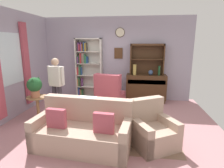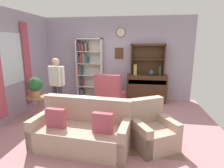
{
  "view_description": "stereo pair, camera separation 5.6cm",
  "coord_description": "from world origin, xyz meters",
  "px_view_note": "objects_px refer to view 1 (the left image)",
  "views": [
    {
      "loc": [
        0.7,
        -4.19,
        1.96
      ],
      "look_at": [
        0.1,
        0.2,
        0.95
      ],
      "focal_mm": 29.37,
      "sensor_mm": 36.0,
      "label": 1
    },
    {
      "loc": [
        0.75,
        -4.18,
        1.96
      ],
      "look_at": [
        0.1,
        0.2,
        0.95
      ],
      "focal_mm": 29.37,
      "sensor_mm": 36.0,
      "label": 2
    }
  ],
  "objects_px": {
    "bottle_wine": "(159,71)",
    "plant_stand": "(38,105)",
    "armchair_floral": "(152,131)",
    "coffee_table": "(99,114)",
    "wingback_chair": "(109,95)",
    "potted_plant_large": "(35,86)",
    "couch_floral": "(84,131)",
    "person_reading": "(56,82)",
    "potted_plant_small": "(53,114)",
    "vase_tall": "(135,70)",
    "sideboard": "(146,87)",
    "sideboard_hutch": "(147,55)",
    "book_stack": "(98,110)",
    "vase_round": "(151,73)",
    "bookshelf": "(87,68)"
  },
  "relations": [
    {
      "from": "bookshelf",
      "to": "potted_plant_large",
      "type": "height_order",
      "value": "bookshelf"
    },
    {
      "from": "bottle_wine",
      "to": "coffee_table",
      "type": "distance_m",
      "value": 2.7
    },
    {
      "from": "vase_tall",
      "to": "armchair_floral",
      "type": "xyz_separation_m",
      "value": [
        0.39,
        -2.65,
        -0.8
      ]
    },
    {
      "from": "wingback_chair",
      "to": "potted_plant_large",
      "type": "xyz_separation_m",
      "value": [
        -1.71,
        -1.22,
        0.52
      ]
    },
    {
      "from": "armchair_floral",
      "to": "coffee_table",
      "type": "relative_size",
      "value": 1.31
    },
    {
      "from": "bookshelf",
      "to": "bottle_wine",
      "type": "height_order",
      "value": "bookshelf"
    },
    {
      "from": "bottle_wine",
      "to": "coffee_table",
      "type": "xyz_separation_m",
      "value": [
        -1.54,
        -2.09,
        -0.72
      ]
    },
    {
      "from": "sideboard_hutch",
      "to": "potted_plant_small",
      "type": "height_order",
      "value": "sideboard_hutch"
    },
    {
      "from": "potted_plant_large",
      "to": "potted_plant_small",
      "type": "relative_size",
      "value": 1.91
    },
    {
      "from": "coffee_table",
      "to": "bookshelf",
      "type": "bearing_deg",
      "value": 111.24
    },
    {
      "from": "potted_plant_small",
      "to": "book_stack",
      "type": "distance_m",
      "value": 1.34
    },
    {
      "from": "plant_stand",
      "to": "couch_floral",
      "type": "bearing_deg",
      "value": -35.45
    },
    {
      "from": "potted_plant_large",
      "to": "coffee_table",
      "type": "relative_size",
      "value": 0.63
    },
    {
      "from": "potted_plant_small",
      "to": "person_reading",
      "type": "distance_m",
      "value": 0.84
    },
    {
      "from": "bookshelf",
      "to": "bottle_wine",
      "type": "relative_size",
      "value": 6.7
    },
    {
      "from": "plant_stand",
      "to": "vase_round",
      "type": "bearing_deg",
      "value": 30.97
    },
    {
      "from": "bottle_wine",
      "to": "plant_stand",
      "type": "bearing_deg",
      "value": -151.42
    },
    {
      "from": "vase_tall",
      "to": "person_reading",
      "type": "distance_m",
      "value": 2.5
    },
    {
      "from": "potted_plant_large",
      "to": "bottle_wine",
      "type": "bearing_deg",
      "value": 29.14
    },
    {
      "from": "potted_plant_small",
      "to": "wingback_chair",
      "type": "bearing_deg",
      "value": 42.37
    },
    {
      "from": "vase_round",
      "to": "bottle_wine",
      "type": "xyz_separation_m",
      "value": [
        0.26,
        -0.02,
        0.07
      ]
    },
    {
      "from": "wingback_chair",
      "to": "potted_plant_large",
      "type": "distance_m",
      "value": 2.16
    },
    {
      "from": "vase_round",
      "to": "sideboard_hutch",
      "type": "bearing_deg",
      "value": 126.48
    },
    {
      "from": "couch_floral",
      "to": "potted_plant_large",
      "type": "relative_size",
      "value": 3.7
    },
    {
      "from": "bookshelf",
      "to": "sideboard",
      "type": "xyz_separation_m",
      "value": [
        2.03,
        -0.09,
        -0.6
      ]
    },
    {
      "from": "vase_round",
      "to": "coffee_table",
      "type": "distance_m",
      "value": 2.56
    },
    {
      "from": "armchair_floral",
      "to": "coffee_table",
      "type": "height_order",
      "value": "armchair_floral"
    },
    {
      "from": "vase_tall",
      "to": "plant_stand",
      "type": "relative_size",
      "value": 0.56
    },
    {
      "from": "plant_stand",
      "to": "potted_plant_large",
      "type": "distance_m",
      "value": 0.53
    },
    {
      "from": "vase_tall",
      "to": "couch_floral",
      "type": "distance_m",
      "value": 3.11
    },
    {
      "from": "bookshelf",
      "to": "person_reading",
      "type": "distance_m",
      "value": 1.64
    },
    {
      "from": "vase_tall",
      "to": "vase_round",
      "type": "bearing_deg",
      "value": 1.49
    },
    {
      "from": "plant_stand",
      "to": "armchair_floral",
      "type": "bearing_deg",
      "value": -17.27
    },
    {
      "from": "wingback_chair",
      "to": "coffee_table",
      "type": "height_order",
      "value": "wingback_chair"
    },
    {
      "from": "wingback_chair",
      "to": "bottle_wine",
      "type": "bearing_deg",
      "value": 21.03
    },
    {
      "from": "bookshelf",
      "to": "plant_stand",
      "type": "relative_size",
      "value": 3.48
    },
    {
      "from": "sideboard",
      "to": "person_reading",
      "type": "bearing_deg",
      "value": -148.68
    },
    {
      "from": "vase_tall",
      "to": "armchair_floral",
      "type": "distance_m",
      "value": 2.8
    },
    {
      "from": "sideboard_hutch",
      "to": "book_stack",
      "type": "relative_size",
      "value": 5.11
    },
    {
      "from": "bottle_wine",
      "to": "wingback_chair",
      "type": "distance_m",
      "value": 1.77
    },
    {
      "from": "bottle_wine",
      "to": "vase_round",
      "type": "bearing_deg",
      "value": 175.05
    },
    {
      "from": "coffee_table",
      "to": "person_reading",
      "type": "bearing_deg",
      "value": 152.04
    },
    {
      "from": "sideboard",
      "to": "sideboard_hutch",
      "type": "xyz_separation_m",
      "value": [
        0.0,
        0.11,
        1.05
      ]
    },
    {
      "from": "bookshelf",
      "to": "bottle_wine",
      "type": "bearing_deg",
      "value": -4.12
    },
    {
      "from": "plant_stand",
      "to": "potted_plant_small",
      "type": "xyz_separation_m",
      "value": [
        0.4,
        -0.02,
        -0.22
      ]
    },
    {
      "from": "sideboard_hutch",
      "to": "person_reading",
      "type": "relative_size",
      "value": 0.71
    },
    {
      "from": "bottle_wine",
      "to": "potted_plant_small",
      "type": "xyz_separation_m",
      "value": [
        -2.83,
        -1.78,
        -0.92
      ]
    },
    {
      "from": "armchair_floral",
      "to": "potted_plant_large",
      "type": "bearing_deg",
      "value": 163.56
    },
    {
      "from": "sideboard_hutch",
      "to": "plant_stand",
      "type": "distance_m",
      "value": 3.65
    },
    {
      "from": "armchair_floral",
      "to": "potted_plant_small",
      "type": "bearing_deg",
      "value": 160.45
    }
  ]
}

